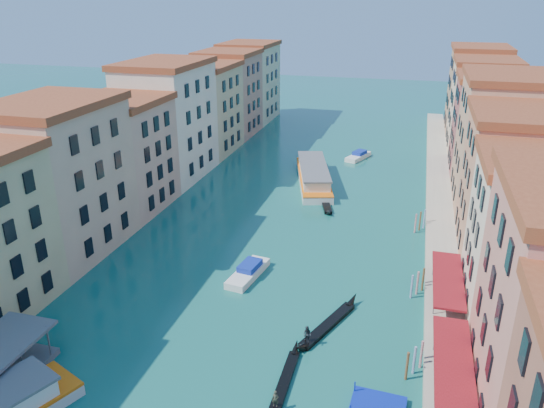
{
  "coord_description": "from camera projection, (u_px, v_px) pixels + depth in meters",
  "views": [
    {
      "loc": [
        17.1,
        -14.74,
        32.2
      ],
      "look_at": [
        0.64,
        44.9,
        7.22
      ],
      "focal_mm": 35.0,
      "sensor_mm": 36.0,
      "label": 1
    }
  ],
  "objects": [
    {
      "name": "right_bank_palazzos",
      "position": [
        505.0,
        158.0,
        76.5
      ],
      "size": [
        12.8,
        128.4,
        21.0
      ],
      "color": "brown",
      "rests_on": "ground"
    },
    {
      "name": "left_bank_palazzos",
      "position": [
        152.0,
        133.0,
        90.04
      ],
      "size": [
        12.8,
        128.4,
        21.0
      ],
      "color": "beige",
      "rests_on": "ground"
    },
    {
      "name": "gondola_far",
      "position": [
        325.0,
        200.0,
        86.64
      ],
      "size": [
        4.7,
        12.7,
        1.84
      ],
      "rotation": [
        0.0,
        0.0,
        0.29
      ],
      "color": "black",
      "rests_on": "ground"
    },
    {
      "name": "gondola_fore",
      "position": [
        285.0,
        380.0,
        46.68
      ],
      "size": [
        1.06,
        10.49,
        2.09
      ],
      "rotation": [
        0.0,
        0.0,
        0.01
      ],
      "color": "black",
      "rests_on": "ground"
    },
    {
      "name": "mooring_poles_right",
      "position": [
        415.0,
        343.0,
        49.99
      ],
      "size": [
        1.44,
        54.24,
        3.2
      ],
      "color": "#502F1B",
      "rests_on": "ground"
    },
    {
      "name": "motorboat_mid",
      "position": [
        248.0,
        272.0,
        64.08
      ],
      "size": [
        3.54,
        7.96,
        1.59
      ],
      "rotation": [
        0.0,
        0.0,
        -0.15
      ],
      "color": "silver",
      "rests_on": "ground"
    },
    {
      "name": "motorboat_far",
      "position": [
        358.0,
        156.0,
        109.1
      ],
      "size": [
        4.77,
        7.72,
        1.53
      ],
      "rotation": [
        0.0,
        0.0,
        -0.36
      ],
      "color": "white",
      "rests_on": "ground"
    },
    {
      "name": "gondola_right",
      "position": [
        327.0,
        324.0,
        54.24
      ],
      "size": [
        5.35,
        11.73,
        2.45
      ],
      "rotation": [
        0.0,
        0.0,
        -0.37
      ],
      "color": "black",
      "rests_on": "ground"
    },
    {
      "name": "restaurant_awnings",
      "position": [
        454.0,
        374.0,
        43.42
      ],
      "size": [
        3.2,
        44.55,
        3.12
      ],
      "color": "maroon",
      "rests_on": "ground"
    },
    {
      "name": "quay",
      "position": [
        439.0,
        211.0,
        81.94
      ],
      "size": [
        4.0,
        140.0,
        1.0
      ],
      "primitive_type": "cube",
      "color": "#AA9E89",
      "rests_on": "ground"
    },
    {
      "name": "vaporetto_far",
      "position": [
        313.0,
        175.0,
        95.09
      ],
      "size": [
        10.71,
        22.44,
        3.26
      ],
      "rotation": [
        0.0,
        0.0,
        0.27
      ],
      "color": "silver",
      "rests_on": "ground"
    }
  ]
}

